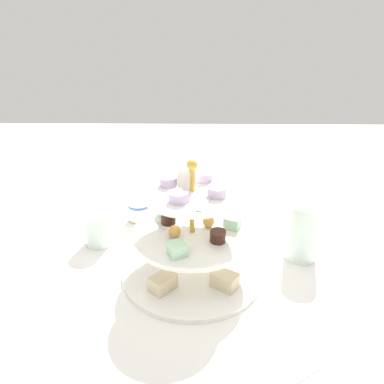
{
  "coord_description": "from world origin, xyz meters",
  "views": [
    {
      "loc": [
        -0.61,
        -0.01,
        0.47
      ],
      "look_at": [
        0.0,
        0.0,
        0.18
      ],
      "focal_mm": 33.92,
      "sensor_mm": 36.0,
      "label": 1
    }
  ],
  "objects": [
    {
      "name": "tiered_serving_stand",
      "position": [
        0.0,
        -0.0,
        0.08
      ],
      "size": [
        0.29,
        0.29,
        0.25
      ],
      "color": "white",
      "rests_on": "ground_plane"
    },
    {
      "name": "butter_knife_right",
      "position": [
        0.29,
        -0.07,
        0.0
      ],
      "size": [
        0.03,
        0.17,
        0.0
      ],
      "primitive_type": "cube",
      "rotation": [
        0.0,
        0.0,
        7.77
      ],
      "color": "silver",
      "rests_on": "ground_plane"
    },
    {
      "name": "water_glass_tall_right",
      "position": [
        0.06,
        -0.24,
        0.06
      ],
      "size": [
        0.07,
        0.07,
        0.13
      ],
      "primitive_type": "cylinder",
      "color": "silver",
      "rests_on": "ground_plane"
    },
    {
      "name": "ground_plane",
      "position": [
        0.0,
        0.0,
        0.0
      ],
      "size": [
        2.4,
        2.4,
        0.0
      ],
      "primitive_type": "plane",
      "color": "white"
    },
    {
      "name": "teacup_with_saucer",
      "position": [
        0.22,
        0.14,
        0.02
      ],
      "size": [
        0.09,
        0.09,
        0.05
      ],
      "color": "white",
      "rests_on": "ground_plane"
    },
    {
      "name": "water_glass_short_left",
      "position": [
        0.11,
        0.22,
        0.04
      ],
      "size": [
        0.06,
        0.06,
        0.08
      ],
      "primitive_type": "cylinder",
      "color": "silver",
      "rests_on": "ground_plane"
    }
  ]
}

